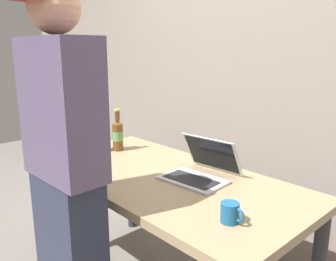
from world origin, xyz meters
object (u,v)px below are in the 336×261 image
laptop (201,169)px  beer_bottle_amber (118,134)px  coffee_mug (231,213)px  person_figure (66,176)px  beer_bottle_dark (104,134)px

laptop → beer_bottle_amber: 0.71m
laptop → coffee_mug: (0.40, -0.27, -0.01)m
laptop → person_figure: bearing=-102.2°
beer_bottle_dark → person_figure: 0.85m
laptop → person_figure: size_ratio=0.21×
beer_bottle_amber → laptop: bearing=2.0°
beer_bottle_amber → coffee_mug: 1.13m
beer_bottle_dark → beer_bottle_amber: 0.09m
beer_bottle_amber → coffee_mug: beer_bottle_amber is taller
person_figure → beer_bottle_amber: bearing=131.0°
laptop → beer_bottle_dark: (-0.76, -0.09, 0.06)m
person_figure → coffee_mug: (0.54, 0.40, -0.10)m
coffee_mug → person_figure: bearing=-143.6°
beer_bottle_dark → coffee_mug: 1.18m
laptop → beer_bottle_dark: 0.77m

